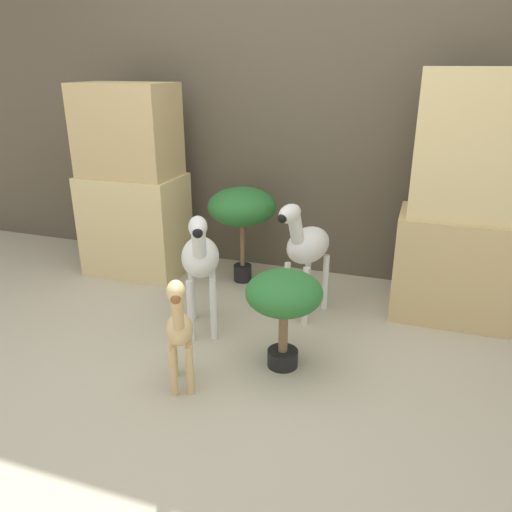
% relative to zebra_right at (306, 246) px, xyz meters
% --- Properties ---
extents(ground_plane, '(14.00, 14.00, 0.00)m').
position_rel_zebra_right_xyz_m(ground_plane, '(-0.24, -0.99, -0.45)').
color(ground_plane, '#B2A88E').
extents(wall_back, '(6.40, 0.08, 2.20)m').
position_rel_zebra_right_xyz_m(wall_back, '(-0.24, 0.75, 0.65)').
color(wall_back, brown).
rests_on(wall_back, ground_plane).
extents(rock_pillar_left, '(0.69, 0.44, 1.32)m').
position_rel_zebra_right_xyz_m(rock_pillar_left, '(-1.32, 0.29, 0.19)').
color(rock_pillar_left, '#DBC184').
rests_on(rock_pillar_left, ground_plane).
extents(rock_pillar_right, '(0.69, 0.44, 1.42)m').
position_rel_zebra_right_xyz_m(rock_pillar_right, '(0.84, 0.29, 0.22)').
color(rock_pillar_right, tan).
rests_on(rock_pillar_right, ground_plane).
extents(zebra_right, '(0.30, 0.50, 0.74)m').
position_rel_zebra_right_xyz_m(zebra_right, '(0.00, 0.00, 0.00)').
color(zebra_right, silver).
rests_on(zebra_right, ground_plane).
extents(zebra_left, '(0.33, 0.49, 0.74)m').
position_rel_zebra_right_xyz_m(zebra_left, '(-0.50, -0.38, 0.00)').
color(zebra_left, silver).
rests_on(zebra_left, ground_plane).
extents(giraffe_figurine, '(0.25, 0.36, 0.61)m').
position_rel_zebra_right_xyz_m(giraffe_figurine, '(-0.36, -0.91, -0.12)').
color(giraffe_figurine, tan).
rests_on(giraffe_figurine, ground_plane).
extents(potted_palm_front, '(0.38, 0.38, 0.51)m').
position_rel_zebra_right_xyz_m(potted_palm_front, '(0.03, -0.57, -0.07)').
color(potted_palm_front, black).
rests_on(potted_palm_front, ground_plane).
extents(potted_palm_back, '(0.46, 0.46, 0.67)m').
position_rel_zebra_right_xyz_m(potted_palm_back, '(-0.53, 0.36, 0.08)').
color(potted_palm_back, black).
rests_on(potted_palm_back, ground_plane).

